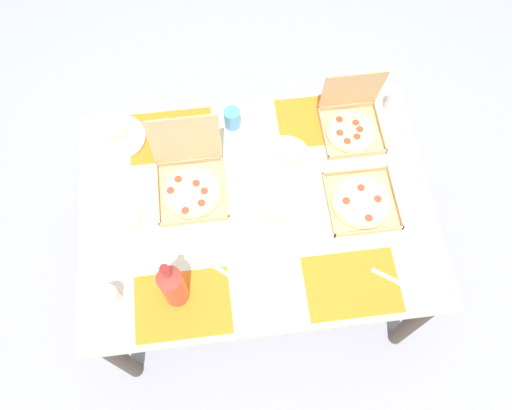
{
  "coord_description": "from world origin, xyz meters",
  "views": [
    {
      "loc": [
        -0.11,
        -0.9,
        2.71
      ],
      "look_at": [
        0.0,
        0.0,
        0.77
      ],
      "focal_mm": 37.03,
      "sensor_mm": 36.0,
      "label": 1
    }
  ],
  "objects_px": {
    "pizza_box_corner_right": "(352,122)",
    "plate_far_left": "(285,159)",
    "cup_spare": "(111,297)",
    "cup_clear_left": "(232,118)",
    "soda_bottle": "(172,285)",
    "cup_clear_right": "(169,132)",
    "pizza_box_corner_left": "(191,181)",
    "cup_red": "(393,103)",
    "pizza_box_edge_far": "(361,202)",
    "plate_near_left": "(131,225)",
    "plate_middle": "(270,217)",
    "plate_near_right": "(119,137)"
  },
  "relations": [
    {
      "from": "plate_near_right",
      "to": "cup_clear_right",
      "type": "bearing_deg",
      "value": -7.45
    },
    {
      "from": "soda_bottle",
      "to": "cup_spare",
      "type": "distance_m",
      "value": 0.25
    },
    {
      "from": "pizza_box_corner_left",
      "to": "cup_red",
      "type": "height_order",
      "value": "pizza_box_corner_left"
    },
    {
      "from": "pizza_box_corner_right",
      "to": "soda_bottle",
      "type": "height_order",
      "value": "soda_bottle"
    },
    {
      "from": "pizza_box_corner_left",
      "to": "plate_far_left",
      "type": "distance_m",
      "value": 0.41
    },
    {
      "from": "pizza_box_edge_far",
      "to": "cup_red",
      "type": "xyz_separation_m",
      "value": [
        0.22,
        0.43,
        0.04
      ]
    },
    {
      "from": "pizza_box_corner_right",
      "to": "plate_near_right",
      "type": "bearing_deg",
      "value": 175.97
    },
    {
      "from": "pizza_box_edge_far",
      "to": "cup_clear_left",
      "type": "xyz_separation_m",
      "value": [
        -0.48,
        0.44,
        0.04
      ]
    },
    {
      "from": "pizza_box_corner_left",
      "to": "cup_red",
      "type": "xyz_separation_m",
      "value": [
        0.9,
        0.27,
        0.0
      ]
    },
    {
      "from": "pizza_box_corner_right",
      "to": "plate_near_left",
      "type": "relative_size",
      "value": 1.4
    },
    {
      "from": "plate_near_right",
      "to": "cup_red",
      "type": "distance_m",
      "value": 1.2
    },
    {
      "from": "plate_middle",
      "to": "cup_clear_right",
      "type": "relative_size",
      "value": 2.32
    },
    {
      "from": "cup_clear_right",
      "to": "cup_red",
      "type": "bearing_deg",
      "value": 1.79
    },
    {
      "from": "plate_far_left",
      "to": "cup_spare",
      "type": "bearing_deg",
      "value": -144.47
    },
    {
      "from": "plate_near_left",
      "to": "cup_spare",
      "type": "bearing_deg",
      "value": -104.1
    },
    {
      "from": "cup_spare",
      "to": "cup_clear_left",
      "type": "relative_size",
      "value": 0.98
    },
    {
      "from": "plate_near_left",
      "to": "cup_red",
      "type": "bearing_deg",
      "value": 20.08
    },
    {
      "from": "plate_near_right",
      "to": "cup_spare",
      "type": "height_order",
      "value": "cup_spare"
    },
    {
      "from": "plate_middle",
      "to": "plate_near_left",
      "type": "bearing_deg",
      "value": 176.43
    },
    {
      "from": "plate_near_left",
      "to": "cup_clear_left",
      "type": "relative_size",
      "value": 2.07
    },
    {
      "from": "pizza_box_edge_far",
      "to": "pizza_box_corner_left",
      "type": "bearing_deg",
      "value": 166.61
    },
    {
      "from": "cup_clear_right",
      "to": "plate_near_right",
      "type": "bearing_deg",
      "value": 172.55
    },
    {
      "from": "plate_far_left",
      "to": "plate_middle",
      "type": "xyz_separation_m",
      "value": [
        -0.1,
        -0.26,
        0.0
      ]
    },
    {
      "from": "plate_near_left",
      "to": "cup_spare",
      "type": "height_order",
      "value": "cup_spare"
    },
    {
      "from": "pizza_box_edge_far",
      "to": "plate_far_left",
      "type": "distance_m",
      "value": 0.36
    },
    {
      "from": "plate_near_left",
      "to": "pizza_box_corner_right",
      "type": "bearing_deg",
      "value": 20.07
    },
    {
      "from": "cup_red",
      "to": "plate_far_left",
      "type": "bearing_deg",
      "value": -158.43
    },
    {
      "from": "pizza_box_corner_right",
      "to": "plate_far_left",
      "type": "height_order",
      "value": "pizza_box_corner_right"
    },
    {
      "from": "pizza_box_corner_right",
      "to": "soda_bottle",
      "type": "distance_m",
      "value": 1.03
    },
    {
      "from": "pizza_box_edge_far",
      "to": "plate_middle",
      "type": "xyz_separation_m",
      "value": [
        -0.38,
        -0.02,
        -0.0
      ]
    },
    {
      "from": "plate_middle",
      "to": "soda_bottle",
      "type": "xyz_separation_m",
      "value": [
        -0.39,
        -0.27,
        0.12
      ]
    },
    {
      "from": "soda_bottle",
      "to": "cup_clear_right",
      "type": "height_order",
      "value": "soda_bottle"
    },
    {
      "from": "cup_clear_left",
      "to": "pizza_box_edge_far",
      "type": "bearing_deg",
      "value": -42.53
    },
    {
      "from": "cup_red",
      "to": "cup_spare",
      "type": "height_order",
      "value": "cup_red"
    },
    {
      "from": "pizza_box_edge_far",
      "to": "cup_clear_left",
      "type": "height_order",
      "value": "cup_clear_left"
    },
    {
      "from": "plate_near_left",
      "to": "pizza_box_edge_far",
      "type": "bearing_deg",
      "value": -0.73
    },
    {
      "from": "pizza_box_edge_far",
      "to": "pizza_box_corner_right",
      "type": "distance_m",
      "value": 0.36
    },
    {
      "from": "plate_near_left",
      "to": "cup_red",
      "type": "height_order",
      "value": "cup_red"
    },
    {
      "from": "pizza_box_edge_far",
      "to": "cup_spare",
      "type": "relative_size",
      "value": 2.87
    },
    {
      "from": "cup_red",
      "to": "cup_clear_right",
      "type": "bearing_deg",
      "value": -178.21
    },
    {
      "from": "plate_near_left",
      "to": "plate_middle",
      "type": "xyz_separation_m",
      "value": [
        0.55,
        -0.03,
        -0.0
      ]
    },
    {
      "from": "pizza_box_corner_left",
      "to": "plate_near_left",
      "type": "xyz_separation_m",
      "value": [
        -0.25,
        -0.15,
        -0.04
      ]
    },
    {
      "from": "soda_bottle",
      "to": "pizza_box_edge_far",
      "type": "bearing_deg",
      "value": 21.02
    },
    {
      "from": "plate_middle",
      "to": "cup_red",
      "type": "bearing_deg",
      "value": 37.15
    },
    {
      "from": "pizza_box_corner_right",
      "to": "plate_far_left",
      "type": "distance_m",
      "value": 0.33
    },
    {
      "from": "pizza_box_corner_left",
      "to": "plate_near_right",
      "type": "bearing_deg",
      "value": 137.48
    },
    {
      "from": "plate_near_right",
      "to": "cup_spare",
      "type": "relative_size",
      "value": 2.34
    },
    {
      "from": "pizza_box_corner_right",
      "to": "cup_clear_right",
      "type": "distance_m",
      "value": 0.78
    },
    {
      "from": "cup_red",
      "to": "pizza_box_corner_right",
      "type": "bearing_deg",
      "value": -159.84
    },
    {
      "from": "pizza_box_edge_far",
      "to": "soda_bottle",
      "type": "distance_m",
      "value": 0.83
    }
  ]
}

